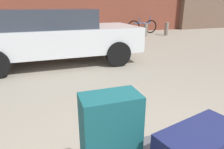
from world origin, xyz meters
name	(u,v)px	position (x,y,z in m)	size (l,w,h in m)	color
suitcase_teal_front_left	(110,130)	(-0.39, 0.17, 0.63)	(0.43, 0.25, 0.58)	#144C51
parked_car	(55,35)	(-0.39, 4.56, 0.76)	(4.33, 1.98, 1.42)	silver
bicycle_leaning	(142,27)	(4.74, 9.16, 0.37)	(1.76, 0.16, 0.96)	black
bollard_kerb_near	(119,31)	(2.88, 8.03, 0.33)	(0.20, 0.20, 0.66)	#72665B
bollard_kerb_mid	(145,30)	(4.30, 8.03, 0.33)	(0.20, 0.20, 0.66)	#72665B
bollard_kerb_far	(166,29)	(5.55, 8.03, 0.33)	(0.20, 0.20, 0.66)	#72665B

